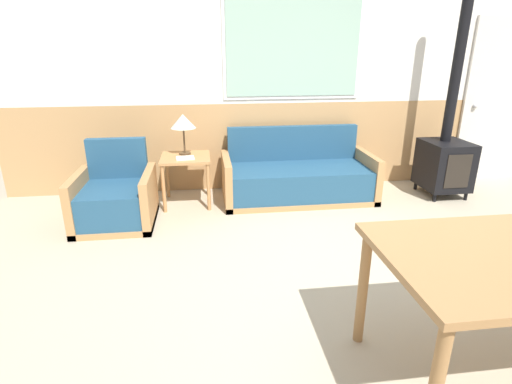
{
  "coord_description": "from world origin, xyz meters",
  "views": [
    {
      "loc": [
        -1.18,
        -2.3,
        1.72
      ],
      "look_at": [
        -0.75,
        0.98,
        0.52
      ],
      "focal_mm": 28.0,
      "sensor_mm": 36.0,
      "label": 1
    }
  ],
  "objects_px": {
    "couch": "(297,178)",
    "armchair": "(116,200)",
    "wood_stove": "(446,151)",
    "side_table": "(186,164)",
    "table_lamp": "(183,122)"
  },
  "relations": [
    {
      "from": "armchair",
      "to": "side_table",
      "type": "height_order",
      "value": "armchair"
    },
    {
      "from": "side_table",
      "to": "table_lamp",
      "type": "distance_m",
      "value": 0.47
    },
    {
      "from": "couch",
      "to": "wood_stove",
      "type": "height_order",
      "value": "wood_stove"
    },
    {
      "from": "wood_stove",
      "to": "armchair",
      "type": "bearing_deg",
      "value": -174.76
    },
    {
      "from": "armchair",
      "to": "couch",
      "type": "bearing_deg",
      "value": 9.25
    },
    {
      "from": "armchair",
      "to": "wood_stove",
      "type": "distance_m",
      "value": 3.83
    },
    {
      "from": "couch",
      "to": "armchair",
      "type": "xyz_separation_m",
      "value": [
        -2.02,
        -0.46,
        0.0
      ]
    },
    {
      "from": "couch",
      "to": "armchair",
      "type": "height_order",
      "value": "armchair"
    },
    {
      "from": "side_table",
      "to": "table_lamp",
      "type": "xyz_separation_m",
      "value": [
        -0.01,
        0.1,
        0.46
      ]
    },
    {
      "from": "couch",
      "to": "wood_stove",
      "type": "distance_m",
      "value": 1.81
    },
    {
      "from": "couch",
      "to": "side_table",
      "type": "distance_m",
      "value": 1.33
    },
    {
      "from": "armchair",
      "to": "table_lamp",
      "type": "xyz_separation_m",
      "value": [
        0.7,
        0.54,
        0.69
      ]
    },
    {
      "from": "armchair",
      "to": "wood_stove",
      "type": "relative_size",
      "value": 0.32
    },
    {
      "from": "side_table",
      "to": "wood_stove",
      "type": "bearing_deg",
      "value": -1.85
    },
    {
      "from": "side_table",
      "to": "table_lamp",
      "type": "bearing_deg",
      "value": 94.52
    }
  ]
}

